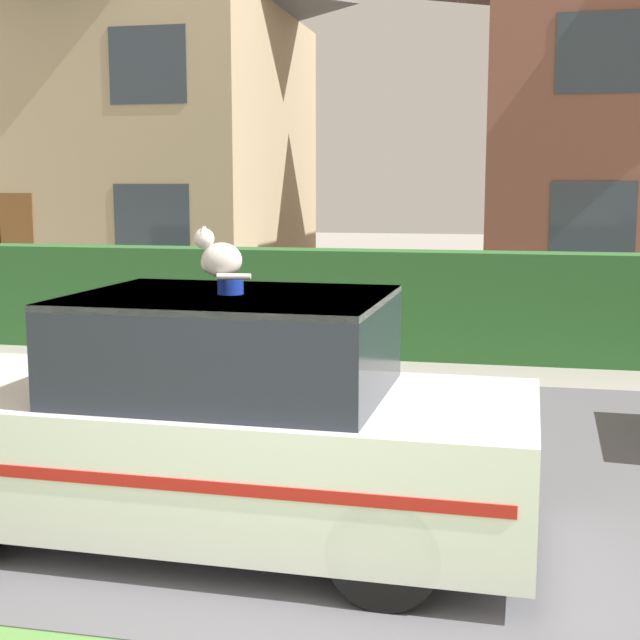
% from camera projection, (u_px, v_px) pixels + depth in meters
% --- Properties ---
extents(road_strip, '(28.00, 6.19, 0.01)m').
position_uv_depth(road_strip, '(362.00, 461.00, 7.23)').
color(road_strip, '#5B5B60').
rests_on(road_strip, ground).
extents(garden_hedge, '(11.14, 0.59, 1.40)m').
position_uv_depth(garden_hedge, '(367.00, 303.00, 11.69)').
color(garden_hedge, '#2D662D').
rests_on(garden_hedge, ground).
extents(police_car, '(4.12, 1.76, 1.67)m').
position_uv_depth(police_car, '(213.00, 424.00, 5.61)').
color(police_car, black).
rests_on(police_car, road_strip).
extents(cat, '(0.36, 0.21, 0.31)m').
position_uv_depth(cat, '(218.00, 257.00, 5.23)').
color(cat, silver).
rests_on(cat, police_car).
extents(house_left, '(6.95, 6.83, 7.62)m').
position_uv_depth(house_left, '(129.00, 107.00, 18.72)').
color(house_left, tan).
rests_on(house_left, ground).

